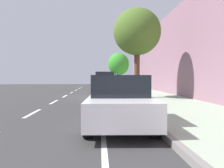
{
  "coord_description": "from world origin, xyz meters",
  "views": [
    {
      "loc": [
        0.09,
        -16.44,
        1.45
      ],
      "look_at": [
        1.08,
        1.48,
        0.94
      ],
      "focal_mm": 35.73,
      "sensor_mm": 36.0,
      "label": 1
    }
  ],
  "objects": [
    {
      "name": "ground",
      "position": [
        0.0,
        0.0,
        0.0
      ],
      "size": [
        67.09,
        67.09,
        0.0
      ],
      "primitive_type": "plane",
      "color": "#353535"
    },
    {
      "name": "bicycle_at_curb",
      "position": [
        1.18,
        0.21,
        0.37
      ],
      "size": [
        1.5,
        0.95,
        0.76
      ],
      "color": "black",
      "rests_on": "ground"
    },
    {
      "name": "street_tree_mid_block",
      "position": [
        2.49,
        11.77,
        3.13
      ],
      "size": [
        2.64,
        2.64,
        4.44
      ],
      "color": "#4D3E20",
      "rests_on": "sidewalk"
    },
    {
      "name": "lane_stripe_centre",
      "position": [
        -2.64,
        -0.97,
        0.0
      ],
      "size": [
        0.14,
        40.0,
        0.01
      ],
      "color": "white",
      "rests_on": "ground"
    },
    {
      "name": "street_tree_near_cyclist",
      "position": [
        2.49,
        -2.15,
        4.36
      ],
      "size": [
        3.04,
        3.04,
        5.75
      ],
      "color": "#533525",
      "rests_on": "sidewalk"
    },
    {
      "name": "curb_edge",
      "position": [
        1.65,
        0.0,
        0.08
      ],
      "size": [
        0.16,
        41.93,
        0.16
      ],
      "primitive_type": "cube",
      "color": "gray",
      "rests_on": "ground"
    },
    {
      "name": "cyclist_with_backpack",
      "position": [
        1.4,
        -0.23,
        1.07
      ],
      "size": [
        0.53,
        0.55,
        1.76
      ],
      "color": "#C6B284",
      "rests_on": "ground"
    },
    {
      "name": "parked_sedan_white_nearest",
      "position": [
        0.67,
        -9.76,
        0.75
      ],
      "size": [
        1.98,
        4.47,
        1.52
      ],
      "color": "white",
      "rests_on": "ground"
    },
    {
      "name": "parked_sedan_tan_second",
      "position": [
        0.66,
        -3.88,
        0.75
      ],
      "size": [
        1.97,
        4.46,
        1.52
      ],
      "color": "tan",
      "rests_on": "ground"
    },
    {
      "name": "pedestrian_on_phone",
      "position": [
        4.01,
        5.54,
        1.1
      ],
      "size": [
        0.6,
        0.33,
        1.67
      ],
      "color": "black",
      "rests_on": "sidewalk"
    },
    {
      "name": "building_facade",
      "position": [
        6.0,
        0.0,
        3.35
      ],
      "size": [
        0.5,
        41.93,
        6.7
      ],
      "primitive_type": "cube",
      "color": "gray",
      "rests_on": "ground"
    },
    {
      "name": "lane_stripe_bike_edge",
      "position": [
        0.18,
        0.0,
        0.0
      ],
      "size": [
        0.12,
        41.93,
        0.01
      ],
      "primitive_type": "cube",
      "color": "white",
      "rests_on": "ground"
    },
    {
      "name": "sidewalk",
      "position": [
        3.74,
        0.0,
        0.08
      ],
      "size": [
        4.02,
        41.93,
        0.16
      ],
      "primitive_type": "cube",
      "color": "#9EB297",
      "rests_on": "ground"
    },
    {
      "name": "parked_suv_silver_mid",
      "position": [
        0.48,
        5.04,
        1.03
      ],
      "size": [
        2.13,
        4.78,
        1.99
      ],
      "color": "#B7BABF",
      "rests_on": "ground"
    }
  ]
}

